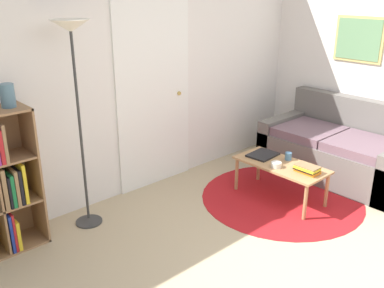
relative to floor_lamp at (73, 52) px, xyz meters
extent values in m
cube|color=silver|center=(0.83, 0.32, -0.29)|extent=(7.69, 0.05, 2.60)
cube|color=white|center=(1.03, 0.28, -0.58)|extent=(0.95, 0.02, 2.03)
sphere|color=tan|center=(1.36, 0.26, -0.62)|extent=(0.04, 0.04, 0.04)
cube|color=silver|center=(3.20, -0.89, -0.29)|extent=(0.05, 5.37, 2.60)
cube|color=tan|center=(3.16, -0.83, -0.08)|extent=(0.02, 0.59, 0.52)
cube|color=#669366|center=(3.15, -0.83, -0.08)|extent=(0.01, 0.53, 0.46)
cylinder|color=#B2191E|center=(1.75, -0.93, -1.59)|extent=(1.67, 1.67, 0.01)
cube|color=#936B47|center=(-0.42, 0.10, -0.99)|extent=(0.02, 0.34, 1.20)
cube|color=navy|center=(-0.72, 0.07, -1.41)|extent=(0.02, 0.25, 0.34)
cube|color=#B21E23|center=(-0.69, 0.04, -1.40)|extent=(0.02, 0.20, 0.34)
cube|color=gold|center=(-0.66, 0.05, -1.44)|extent=(0.03, 0.23, 0.26)
cube|color=olive|center=(-0.71, 0.07, -1.01)|extent=(0.03, 0.26, 0.34)
cube|color=black|center=(-0.68, 0.07, -1.04)|extent=(0.02, 0.27, 0.27)
cube|color=#196B38|center=(-0.65, 0.06, -1.04)|extent=(0.03, 0.24, 0.28)
cube|color=olive|center=(-0.62, 0.04, -1.02)|extent=(0.03, 0.20, 0.31)
cube|color=black|center=(-0.58, 0.04, -1.03)|extent=(0.03, 0.20, 0.30)
cube|color=gold|center=(-0.55, 0.04, -1.01)|extent=(0.03, 0.21, 0.34)
cube|color=olive|center=(-0.66, 0.03, -0.63)|extent=(0.03, 0.19, 0.31)
cylinder|color=#333333|center=(0.00, 0.00, -1.59)|extent=(0.25, 0.25, 0.01)
cylinder|color=#333333|center=(0.00, 0.00, -0.67)|extent=(0.02, 0.02, 1.75)
cone|color=white|center=(0.00, 0.00, 0.20)|extent=(0.32, 0.32, 0.10)
cube|color=#66605B|center=(2.70, -0.98, -1.38)|extent=(0.91, 1.64, 0.42)
cube|color=#66605B|center=(3.07, -0.98, -1.16)|extent=(0.16, 1.64, 0.86)
cube|color=#66605B|center=(2.70, -0.23, -1.31)|extent=(0.91, 0.16, 0.56)
cube|color=#6F555F|center=(2.62, -1.31, -1.12)|extent=(0.71, 0.64, 0.10)
cube|color=#6F555F|center=(2.62, -0.64, -1.12)|extent=(0.71, 0.64, 0.10)
cube|color=#AD7F51|center=(1.73, -0.90, -1.21)|extent=(0.45, 0.95, 0.02)
cylinder|color=#AD7F51|center=(1.54, -1.34, -1.41)|extent=(0.04, 0.04, 0.37)
cylinder|color=#AD7F51|center=(1.54, -0.47, -1.41)|extent=(0.04, 0.04, 0.37)
cylinder|color=#AD7F51|center=(1.92, -1.34, -1.41)|extent=(0.04, 0.04, 0.37)
cylinder|color=#AD7F51|center=(1.92, -0.47, -1.41)|extent=(0.04, 0.04, 0.37)
cube|color=black|center=(1.76, -0.64, -1.19)|extent=(0.33, 0.27, 0.02)
cylinder|color=silver|center=(1.61, -0.92, -1.18)|extent=(0.10, 0.10, 0.05)
cube|color=orange|center=(1.74, -1.21, -1.19)|extent=(0.14, 0.22, 0.03)
cube|color=black|center=(1.73, -1.20, -1.17)|extent=(0.14, 0.22, 0.01)
cube|color=gold|center=(1.72, -1.21, -1.15)|extent=(0.14, 0.22, 0.02)
cube|color=olive|center=(1.73, -1.20, -1.14)|extent=(0.14, 0.22, 0.01)
cylinder|color=teal|center=(1.86, -0.89, -1.16)|extent=(0.07, 0.07, 0.08)
cylinder|color=slate|center=(-0.53, 0.10, -0.30)|extent=(0.11, 0.11, 0.19)
camera|label=1|loc=(-1.65, -3.26, 0.51)|focal=40.00mm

